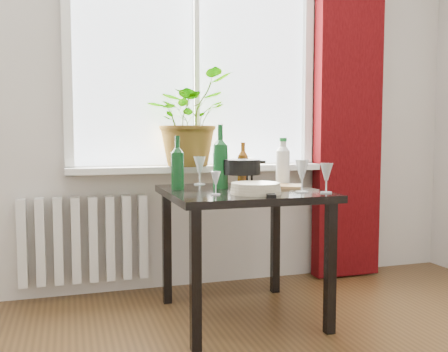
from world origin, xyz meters
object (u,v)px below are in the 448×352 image
object	(u,v)px
table	(242,206)
wineglass_front_right	(302,176)
cleaning_bottle	(283,161)
wineglass_back_center	(248,171)
potted_plant	(188,118)
radiator	(85,239)
wineglass_front_left	(216,183)
bottle_amber	(243,164)
wine_bottle_right	(220,156)
wineglass_far_right	(326,178)
cutting_board	(277,186)
plate_stack	(256,188)
tv_remote	(270,194)
wineglass_back_left	(200,170)
fondue_pot	(242,174)
wine_bottle_left	(177,162)

from	to	relation	value
table	wineglass_front_right	distance (m)	0.39
cleaning_bottle	wineglass_back_center	distance (m)	0.22
cleaning_bottle	potted_plant	bearing A→B (deg)	142.56
potted_plant	wineglass_front_right	bearing A→B (deg)	-59.98
radiator	wineglass_front_left	size ratio (longest dim) A/B	6.44
bottle_amber	wineglass_front_left	world-z (taller)	bottle_amber
wine_bottle_right	wineglass_far_right	distance (m)	0.63
bottle_amber	wineglass_far_right	world-z (taller)	bottle_amber
cleaning_bottle	wineglass_front_right	distance (m)	0.39
wine_bottle_right	cutting_board	xyz separation A→B (m)	(0.33, -0.06, -0.18)
wineglass_front_left	plate_stack	xyz separation A→B (m)	(0.21, -0.03, -0.03)
table	cleaning_bottle	bearing A→B (deg)	27.38
wineglass_front_right	plate_stack	xyz separation A→B (m)	(-0.27, 0.00, -0.06)
cleaning_bottle	tv_remote	distance (m)	0.59
radiator	wineglass_back_left	size ratio (longest dim) A/B	4.40
wineglass_front_right	wineglass_back_left	bearing A→B (deg)	127.03
radiator	fondue_pot	distance (m)	1.13
wineglass_back_center	tv_remote	distance (m)	0.60
table	potted_plant	bearing A→B (deg)	107.85
table	wineglass_back_left	distance (m)	0.42
plate_stack	wine_bottle_left	bearing A→B (deg)	135.96
cleaning_bottle	wineglass_front_left	size ratio (longest dim) A/B	2.40
wineglass_far_right	wine_bottle_right	bearing A→B (deg)	139.43
wine_bottle_left	bottle_amber	distance (m)	0.43
wine_bottle_right	radiator	bearing A→B (deg)	145.82
bottle_amber	radiator	bearing A→B (deg)	154.94
table	fondue_pot	world-z (taller)	fondue_pot
cutting_board	radiator	bearing A→B (deg)	152.06
wineglass_front_left	fondue_pot	distance (m)	0.34
fondue_pot	cutting_board	size ratio (longest dim) A/B	0.85
wineglass_front_right	wineglass_far_right	xyz separation A→B (m)	(0.11, -0.07, -0.01)
wine_bottle_right	wineglass_front_left	size ratio (longest dim) A/B	3.05
bottle_amber	plate_stack	distance (m)	0.43
table	wine_bottle_right	distance (m)	0.32
radiator	wine_bottle_left	distance (m)	0.88
cleaning_bottle	wineglass_far_right	distance (m)	0.46
cleaning_bottle	plate_stack	distance (m)	0.52
wineglass_front_right	wineglass_back_left	xyz separation A→B (m)	(-0.42, 0.56, 0.00)
wineglass_far_right	plate_stack	distance (m)	0.39
potted_plant	cutting_board	xyz separation A→B (m)	(0.42, -0.50, -0.41)
radiator	wineglass_back_center	distance (m)	1.14
table	plate_stack	size ratio (longest dim) A/B	3.14
fondue_pot	wine_bottle_left	bearing A→B (deg)	175.58
wineglass_far_right	plate_stack	bearing A→B (deg)	168.83
radiator	wine_bottle_right	world-z (taller)	wine_bottle_right
bottle_amber	wineglass_back_center	size ratio (longest dim) A/B	1.59
bottle_amber	wineglass_back_center	xyz separation A→B (m)	(0.06, 0.07, -0.05)
plate_stack	cleaning_bottle	bearing A→B (deg)	49.62
wineglass_far_right	plate_stack	xyz separation A→B (m)	(-0.37, 0.07, -0.05)
plate_stack	table	bearing A→B (deg)	90.59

